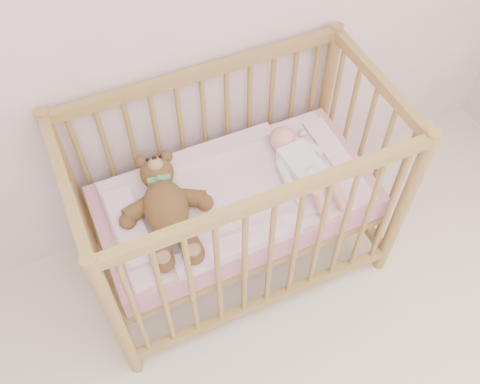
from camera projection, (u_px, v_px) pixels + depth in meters
crib at (235, 200)px, 2.39m from camera, size 1.36×0.76×1.00m
mattress at (235, 202)px, 2.40m from camera, size 1.22×0.62×0.13m
blanket at (235, 192)px, 2.34m from camera, size 1.10×0.58×0.06m
baby at (301, 162)px, 2.35m from camera, size 0.30×0.56×0.13m
teddy_bear at (166, 208)px, 2.19m from camera, size 0.49×0.63×0.16m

